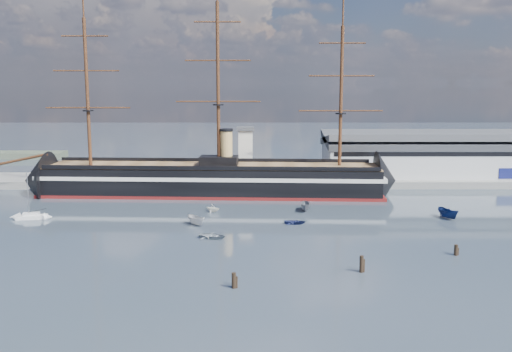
{
  "coord_description": "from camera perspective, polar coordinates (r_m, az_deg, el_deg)",
  "views": [
    {
      "loc": [
        5.47,
        -89.52,
        29.33
      ],
      "look_at": [
        5.88,
        35.0,
        9.0
      ],
      "focal_mm": 40.0,
      "sensor_mm": 36.0,
      "label": 1
    }
  ],
  "objects": [
    {
      "name": "sailboat",
      "position": [
        133.9,
        -21.54,
        -3.75
      ],
      "size": [
        6.8,
        3.27,
        10.46
      ],
      "rotation": [
        0.0,
        0.0,
        0.22
      ],
      "color": "silver",
      "rests_on": "ground"
    },
    {
      "name": "quay",
      "position": [
        168.16,
        1.36,
        -0.78
      ],
      "size": [
        180.0,
        18.0,
        2.0
      ],
      "primitive_type": "cube",
      "color": "slate",
      "rests_on": "ground"
    },
    {
      "name": "motorboat_f",
      "position": [
        131.98,
        18.64,
        -4.06
      ],
      "size": [
        7.49,
        4.92,
        2.81
      ],
      "primitive_type": "imported",
      "rotation": [
        0.0,
        0.0,
        0.36
      ],
      "color": "navy",
      "rests_on": "ground"
    },
    {
      "name": "piling_near_right",
      "position": [
        92.16,
        10.48,
        -9.44
      ],
      "size": [
        0.64,
        0.64,
        3.39
      ],
      "primitive_type": "cylinder",
      "color": "black",
      "rests_on": "ground"
    },
    {
      "name": "ground",
      "position": [
        132.92,
        -2.55,
        -3.49
      ],
      "size": [
        600.0,
        600.0,
        0.0
      ],
      "primitive_type": "plane",
      "color": "#2D3C46",
      "rests_on": "ground"
    },
    {
      "name": "motorboat_c",
      "position": [
        132.72,
        4.95,
        -3.53
      ],
      "size": [
        6.73,
        2.96,
        2.62
      ],
      "primitive_type": "imported",
      "rotation": [
        0.0,
        0.0,
        -0.09
      ],
      "color": "slate",
      "rests_on": "ground"
    },
    {
      "name": "piling_near_mid",
      "position": [
        84.12,
        -2.23,
        -11.14
      ],
      "size": [
        0.64,
        0.64,
        3.02
      ],
      "primitive_type": "cylinder",
      "color": "black",
      "rests_on": "ground"
    },
    {
      "name": "piling_far_right",
      "position": [
        104.95,
        19.33,
        -7.49
      ],
      "size": [
        0.64,
        0.64,
        2.6
      ],
      "primitive_type": "cylinder",
      "color": "black",
      "rests_on": "ground"
    },
    {
      "name": "warehouse",
      "position": [
        178.75,
        16.92,
        2.01
      ],
      "size": [
        63.0,
        21.0,
        11.6
      ],
      "color": "#B7BABC",
      "rests_on": "ground"
    },
    {
      "name": "warship",
      "position": [
        152.21,
        -5.12,
        -0.33
      ],
      "size": [
        113.29,
        20.93,
        53.94
      ],
      "rotation": [
        0.0,
        0.0,
        -0.05
      ],
      "color": "black",
      "rests_on": "ground"
    },
    {
      "name": "motorboat_e",
      "position": [
        120.75,
        3.91,
        -4.81
      ],
      "size": [
        1.32,
        2.86,
        1.3
      ],
      "primitive_type": "imported",
      "rotation": [
        0.0,
        0.0,
        1.5
      ],
      "color": "navy",
      "rests_on": "ground"
    },
    {
      "name": "motorboat_a",
      "position": [
        120.03,
        -5.98,
        -4.92
      ],
      "size": [
        6.59,
        5.78,
        2.58
      ],
      "primitive_type": "imported",
      "rotation": [
        0.0,
        0.0,
        0.65
      ],
      "color": "silver",
      "rests_on": "ground"
    },
    {
      "name": "motorboat_d",
      "position": [
        131.95,
        -4.33,
        -3.6
      ],
      "size": [
        4.91,
        6.09,
        2.06
      ],
      "primitive_type": "imported",
      "rotation": [
        0.0,
        0.0,
        1.05
      ],
      "color": "white",
      "rests_on": "ground"
    },
    {
      "name": "motorboat_b",
      "position": [
        109.74,
        -4.37,
        -6.26
      ],
      "size": [
        2.11,
        3.49,
        1.52
      ],
      "primitive_type": "imported",
      "rotation": [
        0.0,
        0.0,
        1.31
      ],
      "color": "gray",
      "rests_on": "ground"
    },
    {
      "name": "quay_tower",
      "position": [
        163.72,
        -1.05,
        2.4
      ],
      "size": [
        5.0,
        5.0,
        15.0
      ],
      "color": "silver",
      "rests_on": "ground"
    }
  ]
}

